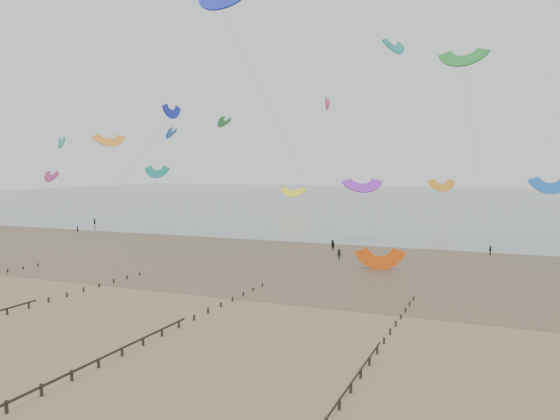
# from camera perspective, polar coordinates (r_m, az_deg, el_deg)

# --- Properties ---
(ground) EXTENTS (500.00, 500.00, 0.00)m
(ground) POSITION_cam_1_polar(r_m,az_deg,el_deg) (58.32, -10.41, -9.92)
(ground) COLOR brown
(ground) RESTS_ON ground
(sea_and_shore) EXTENTS (500.00, 665.00, 0.03)m
(sea_and_shore) POSITION_cam_1_polar(r_m,az_deg,el_deg) (90.08, -0.71, -4.70)
(sea_and_shore) COLOR #475654
(sea_and_shore) RESTS_ON ground
(groynes) EXTENTS (72.16, 50.16, 1.00)m
(groynes) POSITION_cam_1_polar(r_m,az_deg,el_deg) (41.40, -20.41, -15.55)
(groynes) COLOR black
(groynes) RESTS_ON ground
(kitesurfer_lead) EXTENTS (0.59, 0.43, 1.50)m
(kitesurfer_lead) POSITION_cam_1_polar(r_m,az_deg,el_deg) (128.09, -20.40, -1.89)
(kitesurfer_lead) COLOR black
(kitesurfer_lead) RESTS_ON ground
(kitesurfers) EXTENTS (152.72, 26.33, 1.88)m
(kitesurfers) POSITION_cam_1_polar(r_m,az_deg,el_deg) (95.08, 21.51, -4.01)
(kitesurfers) COLOR black
(kitesurfers) RESTS_ON ground
(grounded_kite) EXTENTS (6.79, 5.83, 3.24)m
(grounded_kite) POSITION_cam_1_polar(r_m,az_deg,el_deg) (78.80, 10.38, -6.12)
(grounded_kite) COLOR #FF5A10
(grounded_kite) RESTS_ON ground
(kites_airborne) EXTENTS (246.17, 116.80, 42.82)m
(kites_airborne) POSITION_cam_1_polar(r_m,az_deg,el_deg) (145.75, 5.38, 7.09)
(kites_airborne) COLOR #9E215A
(kites_airborne) RESTS_ON ground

